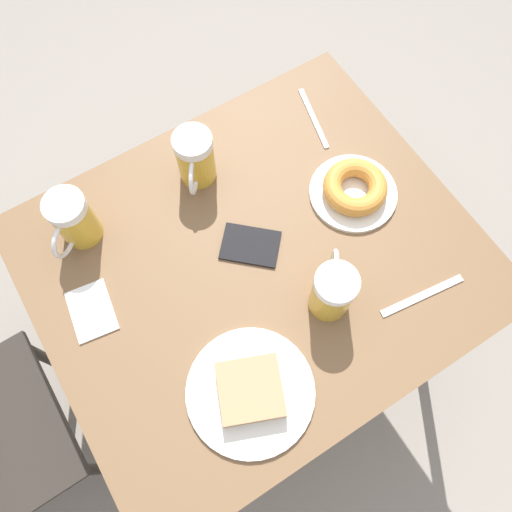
{
  "coord_description": "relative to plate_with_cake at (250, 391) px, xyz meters",
  "views": [
    {
      "loc": [
        -0.34,
        0.21,
        1.71
      ],
      "look_at": [
        0.0,
        0.0,
        0.72
      ],
      "focal_mm": 35.0,
      "sensor_mm": 36.0,
      "label": 1
    }
  ],
  "objects": [
    {
      "name": "plate_with_donut",
      "position": [
        0.25,
        -0.43,
        0.01
      ],
      "size": [
        0.2,
        0.2,
        0.05
      ],
      "color": "white",
      "rests_on": "table"
    },
    {
      "name": "knife",
      "position": [
        -0.02,
        -0.41,
        -0.01
      ],
      "size": [
        0.04,
        0.2,
        0.0
      ],
      "rotation": [
        0.0,
        0.0,
        3.01
      ],
      "color": "silver",
      "rests_on": "table"
    },
    {
      "name": "fork",
      "position": [
        0.48,
        -0.48,
        -0.01
      ],
      "size": [
        0.18,
        0.06,
        0.0
      ],
      "rotation": [
        0.0,
        0.0,
        4.47
      ],
      "color": "silver",
      "rests_on": "table"
    },
    {
      "name": "ground_plane",
      "position": [
        0.23,
        -0.16,
        -0.72
      ],
      "size": [
        8.0,
        8.0,
        0.0
      ],
      "primitive_type": "plane",
      "color": "gray"
    },
    {
      "name": "beer_mug_left",
      "position": [
        0.07,
        -0.24,
        0.05
      ],
      "size": [
        0.12,
        0.1,
        0.14
      ],
      "color": "gold",
      "rests_on": "table"
    },
    {
      "name": "beer_mug_right",
      "position": [
        0.49,
        0.14,
        0.05
      ],
      "size": [
        0.11,
        0.12,
        0.14
      ],
      "color": "gold",
      "rests_on": "table"
    },
    {
      "name": "plate_with_cake",
      "position": [
        0.0,
        0.0,
        0.0
      ],
      "size": [
        0.26,
        0.26,
        0.05
      ],
      "color": "white",
      "rests_on": "table"
    },
    {
      "name": "table",
      "position": [
        0.23,
        -0.16,
        -0.08
      ],
      "size": [
        0.8,
        0.94,
        0.7
      ],
      "color": "brown",
      "rests_on": "ground_plane"
    },
    {
      "name": "passport_near_edge",
      "position": [
        0.27,
        -0.16,
        -0.01
      ],
      "size": [
        0.15,
        0.15,
        0.01
      ],
      "rotation": [
        0.0,
        0.0,
        2.4
      ],
      "color": "black",
      "rests_on": "table"
    },
    {
      "name": "napkin_folded",
      "position": [
        0.32,
        0.2,
        -0.01
      ],
      "size": [
        0.13,
        0.1,
        0.0
      ],
      "rotation": [
        0.0,
        0.0,
        2.99
      ],
      "color": "white",
      "rests_on": "table"
    },
    {
      "name": "beer_mug_center",
      "position": [
        0.49,
        -0.16,
        0.05
      ],
      "size": [
        0.12,
        0.1,
        0.14
      ],
      "color": "gold",
      "rests_on": "table"
    }
  ]
}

